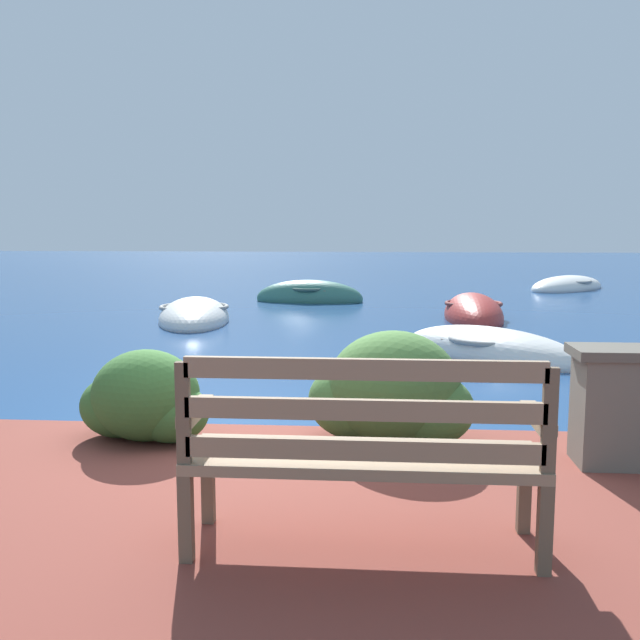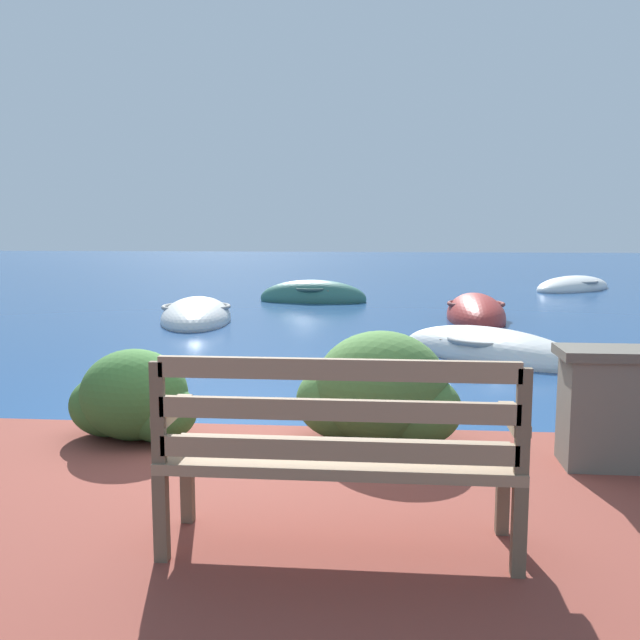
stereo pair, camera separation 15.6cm
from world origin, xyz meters
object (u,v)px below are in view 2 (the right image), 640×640
(rowboat_nearest, at_px, (488,352))
(rowboat_far, at_px, (476,316))
(rowboat_mid, at_px, (196,317))
(park_bench, at_px, (339,449))
(rowboat_distant, at_px, (573,288))
(rowboat_outer, at_px, (313,298))

(rowboat_nearest, xyz_separation_m, rowboat_far, (0.30, 3.75, 0.01))
(rowboat_nearest, distance_m, rowboat_far, 3.76)
(rowboat_nearest, height_order, rowboat_far, rowboat_far)
(rowboat_nearest, distance_m, rowboat_mid, 5.65)
(park_bench, height_order, rowboat_mid, park_bench)
(rowboat_nearest, xyz_separation_m, rowboat_distant, (3.62, 10.04, -0.00))
(rowboat_nearest, xyz_separation_m, rowboat_mid, (-4.70, 3.13, 0.00))
(park_bench, bearing_deg, rowboat_distant, 70.84)
(rowboat_nearest, distance_m, rowboat_outer, 7.12)
(rowboat_mid, height_order, rowboat_far, rowboat_far)
(rowboat_mid, bearing_deg, park_bench, -172.44)
(rowboat_far, bearing_deg, rowboat_outer, -128.87)
(park_bench, xyz_separation_m, rowboat_nearest, (1.54, 6.17, -0.65))
(rowboat_far, bearing_deg, rowboat_distant, 153.57)
(rowboat_outer, relative_size, rowboat_distant, 0.82)
(rowboat_mid, bearing_deg, rowboat_distant, -61.48)
(rowboat_mid, bearing_deg, rowboat_outer, -38.83)
(rowboat_outer, bearing_deg, rowboat_nearest, -61.07)
(park_bench, distance_m, rowboat_outer, 12.75)
(rowboat_nearest, relative_size, rowboat_mid, 0.83)
(park_bench, height_order, rowboat_outer, park_bench)
(park_bench, xyz_separation_m, rowboat_far, (1.85, 9.92, -0.64))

